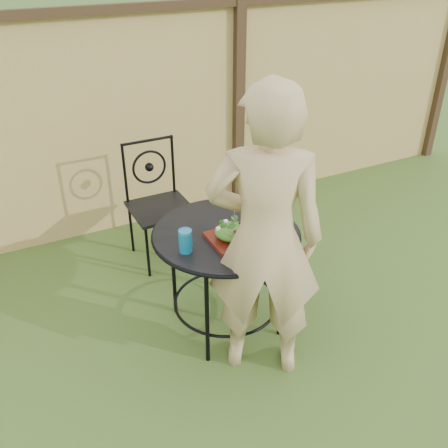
{
  "coord_description": "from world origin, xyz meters",
  "views": [
    {
      "loc": [
        -0.85,
        -1.76,
        2.3
      ],
      "look_at": [
        0.37,
        0.62,
        0.75
      ],
      "focal_mm": 40.0,
      "sensor_mm": 36.0,
      "label": 1
    }
  ],
  "objects_px": {
    "patio_chair": "(158,200)",
    "patio_table": "(226,251)",
    "diner": "(265,240)",
    "salad_plate": "(232,239)"
  },
  "relations": [
    {
      "from": "patio_chair",
      "to": "patio_table",
      "type": "bearing_deg",
      "value": -85.34
    },
    {
      "from": "patio_table",
      "to": "diner",
      "type": "height_order",
      "value": "diner"
    },
    {
      "from": "diner",
      "to": "salad_plate",
      "type": "relative_size",
      "value": 6.53
    },
    {
      "from": "patio_table",
      "to": "patio_chair",
      "type": "distance_m",
      "value": 1.01
    },
    {
      "from": "diner",
      "to": "salad_plate",
      "type": "distance_m",
      "value": 0.33
    },
    {
      "from": "patio_table",
      "to": "salad_plate",
      "type": "xyz_separation_m",
      "value": [
        -0.01,
        -0.11,
        0.15
      ]
    },
    {
      "from": "diner",
      "to": "patio_chair",
      "type": "bearing_deg",
      "value": -54.16
    },
    {
      "from": "patio_table",
      "to": "diner",
      "type": "xyz_separation_m",
      "value": [
        0.02,
        -0.41,
        0.3
      ]
    },
    {
      "from": "patio_chair",
      "to": "salad_plate",
      "type": "xyz_separation_m",
      "value": [
        0.07,
        -1.11,
        0.23
      ]
    },
    {
      "from": "patio_chair",
      "to": "salad_plate",
      "type": "height_order",
      "value": "patio_chair"
    }
  ]
}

